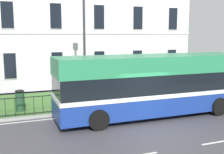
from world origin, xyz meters
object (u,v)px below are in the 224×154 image
(georgian_townhouse, at_px, (66,4))
(litter_bin, at_px, (20,100))
(street_lamp_post, at_px, (84,32))
(single_decker_bus, at_px, (153,84))

(georgian_townhouse, bearing_deg, litter_bin, -115.64)
(georgian_townhouse, distance_m, litter_bin, 12.34)
(street_lamp_post, bearing_deg, georgian_townhouse, 84.51)
(street_lamp_post, bearing_deg, single_decker_bus, -45.54)
(georgian_townhouse, xyz_separation_m, single_decker_bus, (1.97, -12.51, -5.33))
(single_decker_bus, bearing_deg, georgian_townhouse, 99.05)
(single_decker_bus, distance_m, street_lamp_post, 4.94)
(georgian_townhouse, bearing_deg, street_lamp_post, -95.49)
(street_lamp_post, distance_m, litter_bin, 5.20)
(street_lamp_post, bearing_deg, litter_bin, -179.99)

